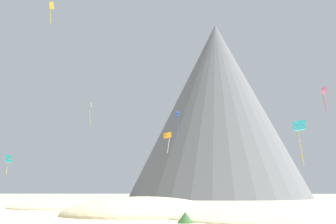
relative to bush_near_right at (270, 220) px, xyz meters
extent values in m
plane|color=beige|center=(-11.55, 0.40, -0.21)|extent=(400.00, 400.00, 0.00)
ellipsoid|color=beige|center=(0.37, 4.56, -0.21)|extent=(24.29, 23.56, 1.61)
ellipsoid|color=beige|center=(-22.87, 24.70, -0.21)|extent=(17.50, 15.58, 2.03)
ellipsoid|color=beige|center=(-10.92, 10.49, -0.21)|extent=(22.31, 22.21, 3.57)
cone|color=#386633|center=(0.00, 0.00, 0.00)|extent=(3.00, 3.00, 0.42)
cone|color=#386633|center=(-6.40, -0.43, 0.21)|extent=(1.75, 1.75, 0.85)
cone|color=slate|center=(2.21, 87.86, 25.57)|extent=(71.72, 71.72, 51.56)
cone|color=slate|center=(7.75, 91.57, 18.36)|extent=(48.17, 48.17, 37.13)
cube|color=teal|center=(-38.27, 40.54, 7.30)|extent=(1.51, 1.47, 0.77)
cube|color=teal|center=(-38.27, 40.54, 8.01)|extent=(1.51, 1.47, 0.77)
cylinder|color=gold|center=(-38.41, 40.54, 5.95)|extent=(0.30, 0.17, 2.20)
cube|color=orange|center=(-9.29, 29.50, 10.07)|extent=(1.24, 1.22, 0.59)
cube|color=orange|center=(-9.29, 29.50, 10.47)|extent=(1.24, 1.22, 0.59)
cylinder|color=white|center=(-9.15, 29.50, 8.75)|extent=(0.40, 0.38, 2.23)
cube|color=#33BCDB|center=(7.72, 19.60, 9.84)|extent=(1.42, 1.36, 0.73)
cube|color=#33BCDB|center=(7.72, 19.60, 10.43)|extent=(1.42, 1.36, 0.73)
cylinder|color=gold|center=(7.75, 19.60, 7.37)|extent=(0.50, 0.43, 4.36)
cube|color=gold|center=(-27.50, 27.94, 30.80)|extent=(0.97, 0.62, 1.51)
cylinder|color=yellow|center=(-27.60, 27.94, 28.96)|extent=(0.23, 0.25, 2.19)
cube|color=blue|center=(-8.42, 52.88, 17.55)|extent=(0.92, 0.96, 0.53)
cube|color=blue|center=(-8.42, 52.88, 17.98)|extent=(0.92, 0.96, 0.53)
cylinder|color=blue|center=(-8.39, 52.88, 15.14)|extent=(0.35, 0.28, 4.49)
cone|color=pink|center=(14.25, 29.76, 16.99)|extent=(0.96, 1.44, 1.40)
cylinder|color=red|center=(14.32, 29.76, 15.05)|extent=(0.43, 0.20, 2.50)
cube|color=#8CD133|center=(-28.15, 59.08, 21.19)|extent=(0.23, 0.90, 1.20)
cylinder|color=#8CD133|center=(-28.35, 59.08, 18.39)|extent=(0.68, 0.24, 4.44)
camera|label=1|loc=(-6.08, -32.92, 2.30)|focal=44.84mm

